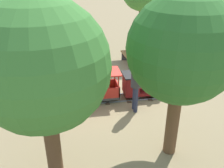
# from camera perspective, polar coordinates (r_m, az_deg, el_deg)

# --- Properties ---
(ground_plane) EXTENTS (60.00, 60.00, 0.00)m
(ground_plane) POSITION_cam_1_polar(r_m,az_deg,el_deg) (8.21, 0.86, -3.39)
(ground_plane) COLOR #8C7A56
(track) EXTENTS (0.73, 6.40, 0.04)m
(track) POSITION_cam_1_polar(r_m,az_deg,el_deg) (8.15, -1.39, -3.48)
(track) COLOR gray
(track) RESTS_ON ground_plane
(locomotive) EXTENTS (0.69, 1.45, 1.06)m
(locomotive) POSITION_cam_1_polar(r_m,az_deg,el_deg) (8.17, 6.99, 0.11)
(locomotive) COLOR maroon
(locomotive) RESTS_ON ground_plane
(passenger_car) EXTENTS (0.79, 2.70, 0.97)m
(passenger_car) POSITION_cam_1_polar(r_m,az_deg,el_deg) (7.90, -7.89, -1.43)
(passenger_car) COLOR #3F3F3F
(passenger_car) RESTS_ON ground_plane
(conductor_person) EXTENTS (0.30, 0.30, 1.62)m
(conductor_person) POSITION_cam_1_polar(r_m,az_deg,el_deg) (7.16, 5.57, 0.48)
(conductor_person) COLOR #282D47
(conductor_person) RESTS_ON ground_plane
(park_bench) EXTENTS (1.33, 0.49, 0.82)m
(park_bench) POSITION_cam_1_polar(r_m,az_deg,el_deg) (10.95, 4.19, 6.67)
(park_bench) COLOR olive
(park_bench) RESTS_ON ground_plane
(oak_tree_far) EXTENTS (2.21, 2.21, 3.64)m
(oak_tree_far) POSITION_cam_1_polar(r_m,az_deg,el_deg) (5.04, 15.87, 7.54)
(oak_tree_far) COLOR brown
(oak_tree_far) RESTS_ON ground_plane
(oak_tree_distant) EXTENTS (2.34, 2.34, 3.67)m
(oak_tree_distant) POSITION_cam_1_polar(r_m,az_deg,el_deg) (4.28, -15.80, 3.86)
(oak_tree_distant) COLOR brown
(oak_tree_distant) RESTS_ON ground_plane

